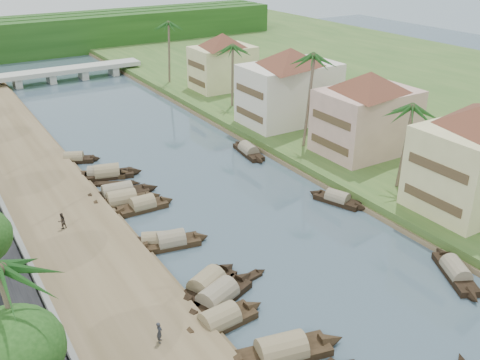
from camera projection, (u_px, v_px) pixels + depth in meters
ground at (304, 261)px, 45.30m from camera, size 220.00×220.00×0.00m
left_bank at (51, 210)px, 52.90m from camera, size 10.00×180.00×0.80m
right_bank at (325, 142)px, 69.56m from camera, size 16.00×180.00×1.20m
retaining_wall at (5, 212)px, 50.50m from camera, size 0.40×180.00×1.10m
treeline at (31, 37)px, 120.74m from camera, size 120.00×14.00×8.00m
bridge at (67, 71)px, 100.10m from camera, size 28.00×4.00×2.40m
building_near at (480, 155)px, 50.16m from camera, size 14.85×14.85×10.20m
building_mid at (367, 112)px, 63.09m from camera, size 14.11×14.11×9.70m
building_far at (289, 85)px, 73.30m from camera, size 15.59×15.59×10.20m
building_distant at (223, 61)px, 89.41m from camera, size 12.62×12.62×9.20m
sampan_2 at (281, 352)px, 34.87m from camera, size 9.47×3.89×2.42m
sampan_3 at (218, 298)px, 40.07m from camera, size 8.69×4.73×2.31m
sampan_4 at (220, 321)px, 37.64m from camera, size 7.84×2.28×2.20m
sampan_5 at (207, 286)px, 41.43m from camera, size 7.72×5.01×2.42m
sampan_6 at (171, 242)px, 47.32m from camera, size 7.31×3.00×2.14m
sampan_7 at (154, 241)px, 47.46m from camera, size 6.23×3.89×1.75m
sampan_8 at (143, 206)px, 53.58m from camera, size 6.88×1.97×2.14m
sampan_9 at (118, 193)px, 56.16m from camera, size 9.17×2.84×2.27m
sampan_10 at (122, 201)px, 54.56m from camera, size 8.51×3.03×2.29m
sampan_11 at (107, 174)px, 60.66m from camera, size 8.31×3.87×2.32m
sampan_12 at (100, 174)px, 60.68m from camera, size 7.72×4.98×1.94m
sampan_13 at (74, 159)px, 64.72m from camera, size 6.52×3.86×1.84m
sampan_14 at (456, 272)px, 43.09m from camera, size 4.97×7.69×1.96m
sampan_15 at (337, 199)px, 54.90m from camera, size 3.73×6.88×1.88m
sampan_16 at (248, 151)px, 67.06m from camera, size 2.42×8.25×2.01m
canoe_1 at (243, 281)px, 42.50m from camera, size 5.07×1.67×0.81m
canoe_2 at (114, 184)px, 59.03m from camera, size 5.57×3.41×0.85m
palm_1 at (408, 109)px, 52.49m from camera, size 3.20×3.20×10.14m
palm_2 at (309, 58)px, 62.15m from camera, size 3.20×3.20×12.72m
palm_3 at (232, 47)px, 78.27m from camera, size 3.20×3.20×10.62m
palm_4 at (7, 270)px, 24.91m from camera, size 3.20×3.20×11.41m
palm_7 at (167, 24)px, 90.87m from camera, size 3.20×3.20×11.82m
tree_1 at (3, 354)px, 25.98m from camera, size 5.07×5.07×7.43m
tree_6 at (317, 82)px, 76.01m from camera, size 4.98×4.98×6.93m
person_near at (159, 332)px, 34.91m from camera, size 0.62×0.67×1.54m
person_far at (62, 221)px, 48.43m from camera, size 0.91×0.82×1.55m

